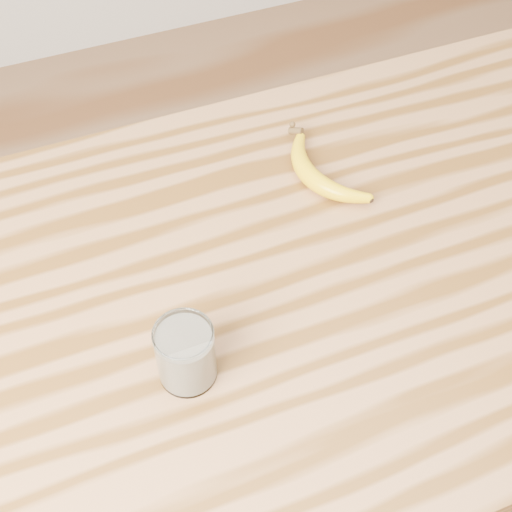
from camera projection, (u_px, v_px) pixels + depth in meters
name	position (u px, v px, depth m)	size (l,w,h in m)	color
table	(348.00, 303.00, 1.15)	(1.20, 0.80, 0.90)	#92643C
smoothie_glass	(186.00, 354.00, 0.88)	(0.07, 0.07, 0.09)	white
banana	(311.00, 178.00, 1.12)	(0.09, 0.26, 0.03)	#E4B609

